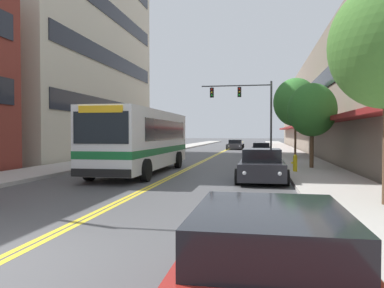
# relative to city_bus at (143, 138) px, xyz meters

# --- Properties ---
(ground_plane) EXTENTS (240.00, 240.00, 0.00)m
(ground_plane) POSITION_rel_city_bus_xyz_m (1.94, 23.41, -1.83)
(ground_plane) COLOR #4C4C4F
(sidewalk_left) EXTENTS (3.20, 106.00, 0.17)m
(sidewalk_left) POSITION_rel_city_bus_xyz_m (-5.16, 23.41, -1.74)
(sidewalk_left) COLOR #B2ADA5
(sidewalk_left) RESTS_ON ground_plane
(sidewalk_right) EXTENTS (3.20, 106.00, 0.17)m
(sidewalk_right) POSITION_rel_city_bus_xyz_m (9.04, 23.41, -1.74)
(sidewalk_right) COLOR #B2ADA5
(sidewalk_right) RESTS_ON ground_plane
(centre_line) EXTENTS (0.34, 106.00, 0.01)m
(centre_line) POSITION_rel_city_bus_xyz_m (1.94, 23.41, -1.83)
(centre_line) COLOR yellow
(centre_line) RESTS_ON ground_plane
(office_tower_left) EXTENTS (12.08, 22.84, 26.07)m
(office_tower_left) POSITION_rel_city_bus_xyz_m (-13.00, 13.08, 11.20)
(office_tower_left) COLOR beige
(office_tower_left) RESTS_ON ground_plane
(storefront_row_right) EXTENTS (9.10, 68.00, 9.84)m
(storefront_row_right) POSITION_rel_city_bus_xyz_m (14.88, 23.41, 3.08)
(storefront_row_right) COLOR gray
(storefront_row_right) RESTS_ON ground_plane
(city_bus) EXTENTS (2.90, 10.60, 3.24)m
(city_bus) POSITION_rel_city_bus_xyz_m (0.00, 0.00, 0.00)
(city_bus) COLOR silver
(city_bus) RESTS_ON ground_plane
(car_beige_parked_left_near) EXTENTS (2.12, 4.58, 1.30)m
(car_beige_parked_left_near) POSITION_rel_city_bus_xyz_m (-2.37, 16.35, -1.22)
(car_beige_parked_left_near) COLOR #BCAD89
(car_beige_parked_left_near) RESTS_ON ground_plane
(car_red_parked_right_foreground) EXTENTS (2.06, 4.83, 1.30)m
(car_red_parked_right_foreground) POSITION_rel_city_bus_xyz_m (6.25, -15.33, -1.21)
(car_red_parked_right_foreground) COLOR maroon
(car_red_parked_right_foreground) RESTS_ON ground_plane
(car_charcoal_parked_right_mid) EXTENTS (2.15, 4.38, 1.41)m
(car_charcoal_parked_right_mid) POSITION_rel_city_bus_xyz_m (6.22, -2.56, -1.18)
(car_charcoal_parked_right_mid) COLOR #232328
(car_charcoal_parked_right_mid) RESTS_ON ground_plane
(car_black_parked_right_far) EXTENTS (1.99, 4.23, 1.22)m
(car_black_parked_right_far) POSITION_rel_city_bus_xyz_m (6.27, 16.41, -1.25)
(car_black_parked_right_far) COLOR black
(car_black_parked_right_far) RESTS_ON ground_plane
(car_dark_grey_moving_lead) EXTENTS (2.19, 4.79, 1.27)m
(car_dark_grey_moving_lead) POSITION_rel_city_bus_xyz_m (2.95, 30.41, -1.24)
(car_dark_grey_moving_lead) COLOR #38383D
(car_dark_grey_moving_lead) RESTS_ON ground_plane
(traffic_signal_mast) EXTENTS (6.52, 0.38, 6.87)m
(traffic_signal_mast) POSITION_rel_city_bus_xyz_m (4.98, 15.83, 3.08)
(traffic_signal_mast) COLOR #47474C
(traffic_signal_mast) RESTS_ON ground_plane
(street_tree_right_mid) EXTENTS (2.70, 2.70, 4.72)m
(street_tree_right_mid) POSITION_rel_city_bus_xyz_m (9.00, 2.68, 1.57)
(street_tree_right_mid) COLOR brown
(street_tree_right_mid) RESTS_ON sidewalk_right
(street_tree_right_far) EXTENTS (3.61, 3.61, 6.48)m
(street_tree_right_far) POSITION_rel_city_bus_xyz_m (9.02, 12.76, 2.82)
(street_tree_right_far) COLOR brown
(street_tree_right_far) RESTS_ON sidewalk_right
(fire_hydrant) EXTENTS (0.29, 0.21, 0.86)m
(fire_hydrant) POSITION_rel_city_bus_xyz_m (7.89, 0.31, -1.23)
(fire_hydrant) COLOR yellow
(fire_hydrant) RESTS_ON sidewalk_right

